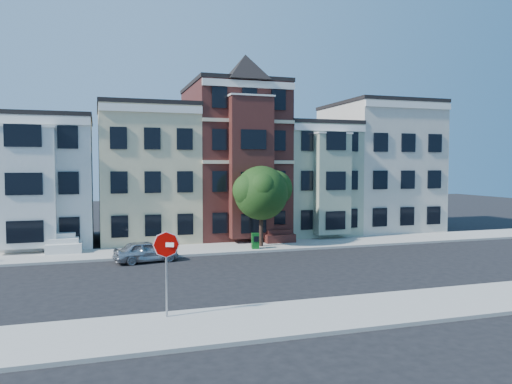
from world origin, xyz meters
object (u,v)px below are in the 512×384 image
object	(u,v)px
parked_car	(146,251)
newspaper_box	(255,241)
street_tree	(261,197)
stop_sign	(166,269)

from	to	relation	value
parked_car	newspaper_box	xyz separation A→B (m)	(7.37, 1.75, 0.03)
parked_car	newspaper_box	world-z (taller)	parked_car
street_tree	newspaper_box	world-z (taller)	street_tree
newspaper_box	street_tree	bearing A→B (deg)	61.22
newspaper_box	stop_sign	bearing A→B (deg)	-111.38
street_tree	parked_car	bearing A→B (deg)	-161.44
street_tree	newspaper_box	bearing A→B (deg)	-127.26
parked_car	stop_sign	xyz separation A→B (m)	(-0.35, -11.68, 1.29)
street_tree	newspaper_box	xyz separation A→B (m)	(-0.74, -0.97, -2.92)
street_tree	stop_sign	size ratio (longest dim) A/B	1.93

